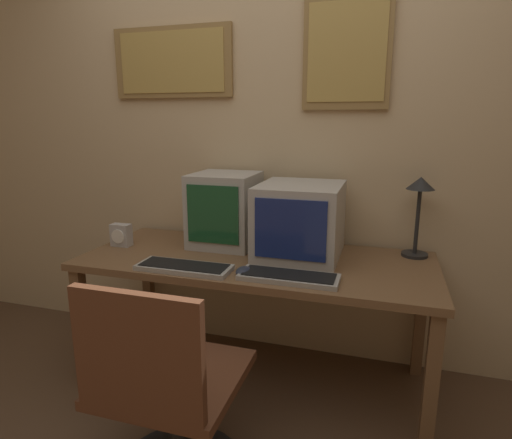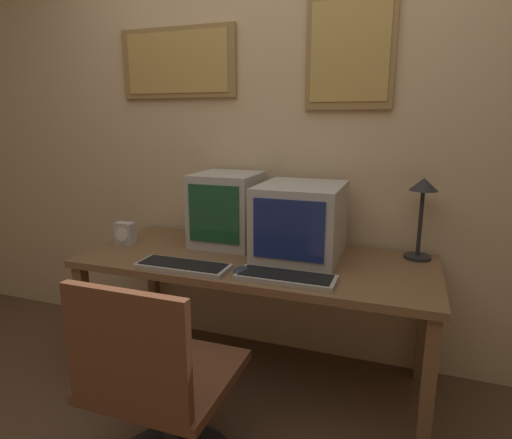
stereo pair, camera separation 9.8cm
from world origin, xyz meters
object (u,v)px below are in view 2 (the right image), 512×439
(office_chair, at_px, (160,400))
(monitor_right, at_px, (300,221))
(keyboard_main, at_px, (183,266))
(desk_clock, at_px, (125,233))
(keyboard_side, at_px, (286,277))
(monitor_left, at_px, (227,209))
(mouse_near_keyboard, at_px, (241,271))
(desk_lamp, at_px, (422,201))

(office_chair, bearing_deg, monitor_right, 70.54)
(keyboard_main, xyz_separation_m, desk_clock, (-0.51, 0.25, 0.05))
(monitor_right, xyz_separation_m, keyboard_side, (0.02, -0.35, -0.17))
(monitor_left, height_order, keyboard_side, monitor_left)
(monitor_left, relative_size, monitor_right, 0.86)
(keyboard_side, relative_size, mouse_near_keyboard, 4.18)
(desk_lamp, bearing_deg, keyboard_side, -136.82)
(monitor_right, relative_size, office_chair, 0.53)
(keyboard_main, distance_m, mouse_near_keyboard, 0.29)
(office_chair, bearing_deg, mouse_near_keyboard, 76.88)
(mouse_near_keyboard, bearing_deg, keyboard_main, -176.01)
(desk_clock, bearing_deg, mouse_near_keyboard, -16.20)
(keyboard_main, height_order, desk_clock, desk_clock)
(keyboard_main, height_order, office_chair, office_chair)
(mouse_near_keyboard, xyz_separation_m, office_chair, (-0.12, -0.52, -0.35))
(office_chair, bearing_deg, monitor_left, 97.80)
(keyboard_side, bearing_deg, mouse_near_keyboard, -179.59)
(keyboard_side, bearing_deg, desk_lamp, 43.18)
(office_chair, bearing_deg, desk_clock, 131.91)
(desk_clock, distance_m, desk_lamp, 1.60)
(monitor_left, relative_size, desk_clock, 3.24)
(monitor_left, relative_size, keyboard_side, 0.91)
(monitor_left, xyz_separation_m, monitor_right, (0.44, -0.08, -0.01))
(keyboard_side, relative_size, office_chair, 0.50)
(monitor_right, xyz_separation_m, desk_clock, (-0.98, -0.12, -0.12))
(keyboard_main, relative_size, desk_lamp, 1.10)
(keyboard_main, relative_size, desk_clock, 3.64)
(monitor_left, height_order, desk_clock, monitor_left)
(keyboard_main, bearing_deg, desk_clock, 153.75)
(monitor_right, bearing_deg, mouse_near_keyboard, -117.95)
(mouse_near_keyboard, bearing_deg, monitor_left, 120.19)
(monitor_right, xyz_separation_m, desk_lamp, (0.57, 0.16, 0.11))
(keyboard_side, xyz_separation_m, office_chair, (-0.33, -0.52, -0.34))
(desk_lamp, bearing_deg, desk_clock, -169.61)
(office_chair, bearing_deg, keyboard_main, 108.28)
(monitor_left, bearing_deg, desk_clock, -159.64)
(monitor_left, height_order, mouse_near_keyboard, monitor_left)
(monitor_left, bearing_deg, office_chair, -82.20)
(desk_clock, bearing_deg, monitor_left, 20.36)
(mouse_near_keyboard, bearing_deg, desk_clock, 163.80)
(keyboard_main, distance_m, desk_lamp, 1.21)
(monitor_left, height_order, keyboard_main, monitor_left)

